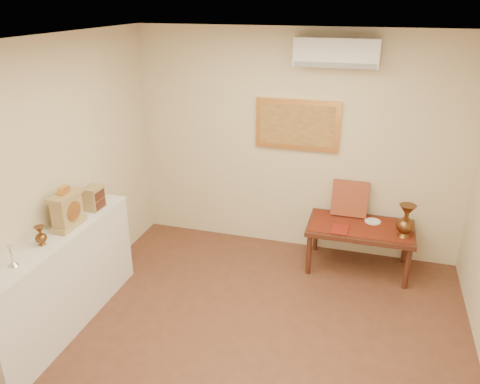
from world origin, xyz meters
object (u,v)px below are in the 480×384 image
at_px(brass_urn_tall, 406,217).
at_px(wooden_chest, 94,198).
at_px(display_ledge, 62,282).
at_px(mantel_clock, 67,210).
at_px(low_table, 360,231).

relative_size(brass_urn_tall, wooden_chest, 1.87).
relative_size(display_ledge, mantel_clock, 4.93).
bearing_deg(brass_urn_tall, display_ledge, -150.89).
xyz_separation_m(mantel_clock, wooden_chest, (0.01, 0.43, -0.05)).
bearing_deg(brass_urn_tall, mantel_clock, -153.81).
bearing_deg(mantel_clock, brass_urn_tall, 26.19).
bearing_deg(display_ledge, wooden_chest, 87.60).
distance_m(display_ledge, low_table, 3.27).
height_order(brass_urn_tall, display_ledge, brass_urn_tall).
relative_size(display_ledge, low_table, 1.68).
bearing_deg(mantel_clock, display_ledge, -95.52).
bearing_deg(low_table, brass_urn_tall, -15.75).
xyz_separation_m(mantel_clock, low_table, (2.65, 1.67, -0.67)).
bearing_deg(display_ledge, mantel_clock, 84.48).
bearing_deg(display_ledge, low_table, 35.10).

